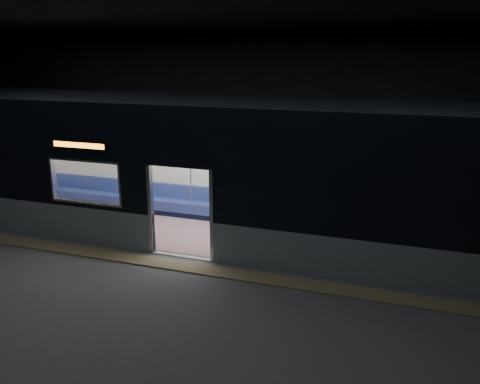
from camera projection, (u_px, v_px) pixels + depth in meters
The scene contains 7 objects.
station_floor at pixel (160, 276), 10.38m from camera, with size 24.00×14.00×0.01m, color #47494C.
station_envelope at pixel (152, 94), 9.39m from camera, with size 24.00×14.00×5.00m.
tactile_strip at pixel (172, 265), 10.88m from camera, with size 22.80×0.50×0.03m, color #8C7F59.
metro_car at pixel (207, 162), 12.19m from camera, with size 18.00×3.04×3.35m.
passenger at pixel (341, 204), 12.38m from camera, with size 0.45×0.74×1.42m.
handbag at pixel (341, 212), 12.19m from camera, with size 0.29×0.25×0.15m, color black.
transit_map at pixel (310, 174), 12.77m from camera, with size 0.89×0.03×0.58m, color white.
Camera 1 is at (4.72, -8.44, 4.45)m, focal length 38.00 mm.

